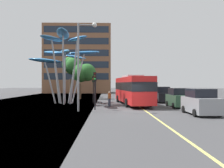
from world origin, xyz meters
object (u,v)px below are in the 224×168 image
at_px(car_far_side, 149,92).
at_px(pedestrian, 109,99).
at_px(traffic_light_kerb_far, 95,83).
at_px(car_parked_mid, 178,98).
at_px(car_parked_near, 200,102).
at_px(car_parked_far, 162,95).
at_px(red_bus, 132,89).
at_px(traffic_light_kerb_near, 95,83).
at_px(traffic_light_island_mid, 93,84).
at_px(car_side_street, 157,94).
at_px(leaf_sculpture, 65,52).
at_px(street_lamp, 82,55).

height_order(car_far_side, pedestrian, car_far_side).
distance_m(traffic_light_kerb_far, car_parked_mid, 9.45).
distance_m(car_parked_near, car_parked_far, 12.19).
bearing_deg(red_bus, traffic_light_kerb_near, -126.92).
bearing_deg(car_far_side, pedestrian, -113.36).
xyz_separation_m(traffic_light_kerb_far, traffic_light_island_mid, (-0.41, 2.33, -0.08)).
distance_m(traffic_light_kerb_near, car_parked_mid, 9.30).
bearing_deg(car_parked_near, red_bus, 116.49).
relative_size(car_side_street, pedestrian, 2.36).
bearing_deg(car_parked_far, car_parked_near, -88.91).
relative_size(leaf_sculpture, traffic_light_kerb_far, 2.84).
height_order(car_parked_far, car_side_street, car_parked_far).
bearing_deg(car_parked_near, leaf_sculpture, 140.28).
xyz_separation_m(car_parked_near, car_side_street, (0.49, 18.30, -0.08)).
bearing_deg(car_parked_far, leaf_sculpture, -174.22).
bearing_deg(car_parked_mid, traffic_light_kerb_far, 165.58).
bearing_deg(car_far_side, red_bus, -107.60).
relative_size(car_parked_mid, car_parked_far, 0.99).
bearing_deg(car_parked_far, traffic_light_island_mid, -169.87).
bearing_deg(car_parked_far, car_parked_mid, -87.86).
xyz_separation_m(car_parked_near, car_far_side, (0.49, 25.14, 0.04)).
bearing_deg(car_side_street, leaf_sculpture, -151.38).
height_order(car_parked_near, pedestrian, car_parked_near).
relative_size(traffic_light_kerb_far, traffic_light_island_mid, 1.03).
bearing_deg(leaf_sculpture, street_lamp, -69.29).
xyz_separation_m(leaf_sculpture, traffic_light_island_mid, (3.68, -0.34, -4.02)).
xyz_separation_m(car_parked_near, car_parked_mid, (0.00, 5.90, -0.03)).
relative_size(street_lamp, pedestrian, 4.87).
xyz_separation_m(traffic_light_kerb_near, car_parked_far, (8.59, 8.66, -1.65)).
relative_size(red_bus, car_parked_near, 2.84).
distance_m(traffic_light_island_mid, pedestrian, 4.50).
bearing_deg(leaf_sculpture, red_bus, -11.31).
relative_size(red_bus, car_parked_mid, 2.98).
relative_size(leaf_sculpture, pedestrian, 6.15).
relative_size(leaf_sculpture, traffic_light_island_mid, 2.93).
xyz_separation_m(car_parked_mid, car_parked_far, (-0.23, 6.28, 0.03)).
height_order(street_lamp, pedestrian, street_lamp).
bearing_deg(street_lamp, pedestrian, 60.64).
xyz_separation_m(leaf_sculpture, traffic_light_kerb_far, (4.09, -2.67, -3.94)).
height_order(red_bus, car_far_side, red_bus).
xyz_separation_m(red_bus, traffic_light_kerb_far, (-4.43, -0.96, 0.70)).
relative_size(car_parked_far, pedestrian, 2.38).
height_order(red_bus, traffic_light_kerb_near, traffic_light_kerb_near).
distance_m(traffic_light_island_mid, street_lamp, 8.54).
height_order(traffic_light_kerb_far, car_far_side, traffic_light_kerb_far).
xyz_separation_m(traffic_light_kerb_far, car_parked_far, (8.78, 3.97, -1.64)).
height_order(car_side_street, street_lamp, street_lamp).
distance_m(red_bus, leaf_sculpture, 9.85).
relative_size(traffic_light_kerb_far, car_parked_near, 0.88).
bearing_deg(car_parked_mid, car_side_street, 87.75).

